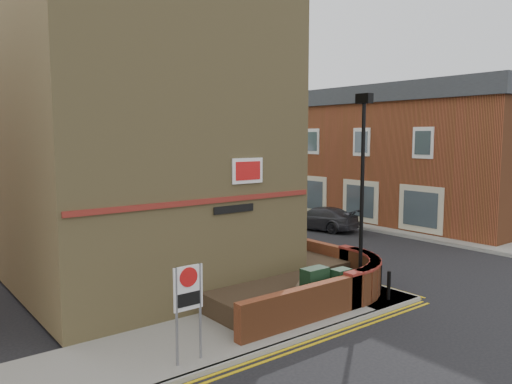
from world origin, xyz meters
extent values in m
plane|color=black|center=(0.00, 0.00, 0.00)|extent=(120.00, 120.00, 0.00)
cube|color=gray|center=(-3.50, 1.50, 0.06)|extent=(13.00, 3.00, 0.12)
cube|color=gray|center=(2.00, 16.00, 0.06)|extent=(2.00, 32.00, 0.12)
cube|color=gray|center=(13.00, 13.00, 0.06)|extent=(4.00, 40.00, 0.12)
cube|color=gray|center=(-3.50, 0.00, 0.06)|extent=(13.00, 0.15, 0.12)
cube|color=gray|center=(3.00, 16.00, 0.06)|extent=(0.15, 32.00, 0.12)
cube|color=gray|center=(11.00, 13.00, 0.06)|extent=(0.15, 40.00, 0.12)
cube|color=gold|center=(-3.50, -0.25, 0.01)|extent=(13.00, 0.28, 0.01)
cube|color=gold|center=(3.25, 16.00, 0.01)|extent=(0.28, 32.00, 0.01)
cube|color=#978350|center=(-3.00, 8.00, 5.62)|extent=(8.00, 10.00, 11.00)
cube|color=maroon|center=(-3.00, 2.97, 3.32)|extent=(7.80, 0.06, 0.15)
cube|color=white|center=(-1.50, 2.96, 4.12)|extent=(1.10, 0.05, 0.75)
cube|color=black|center=(-2.00, 2.96, 3.02)|extent=(1.40, 0.04, 0.22)
cylinder|color=black|center=(1.60, 1.20, 3.12)|extent=(0.12, 0.12, 6.00)
cylinder|color=black|center=(1.60, 1.20, 0.52)|extent=(0.20, 0.20, 0.80)
cube|color=black|center=(1.60, 1.20, 6.27)|extent=(0.25, 0.50, 0.30)
cube|color=black|center=(-0.30, 1.30, 0.72)|extent=(0.80, 0.45, 1.20)
cube|color=black|center=(0.50, 1.00, 0.67)|extent=(0.55, 0.40, 1.10)
cylinder|color=black|center=(2.00, 0.40, 0.57)|extent=(0.11, 0.11, 0.90)
cylinder|color=black|center=(2.60, 1.20, 0.57)|extent=(0.11, 0.11, 0.90)
cylinder|color=slate|center=(-5.30, 0.50, 1.22)|extent=(0.06, 0.06, 2.20)
cylinder|color=slate|center=(-4.70, 0.50, 1.22)|extent=(0.06, 0.06, 2.20)
cube|color=white|center=(-5.00, 0.50, 1.82)|extent=(0.72, 0.04, 1.00)
cylinder|color=red|center=(-5.00, 0.47, 2.07)|extent=(0.44, 0.02, 0.44)
cube|color=brown|center=(14.50, 17.00, 3.50)|extent=(5.00, 30.00, 7.00)
cube|color=#272A2E|center=(14.50, 17.00, 7.50)|extent=(5.40, 30.40, 1.00)
cube|color=beige|center=(14.50, 38.00, 3.50)|extent=(5.00, 12.00, 7.00)
cube|color=#272A2E|center=(14.50, 38.00, 7.50)|extent=(5.40, 12.40, 1.00)
cylinder|color=#382B1E|center=(2.00, 14.00, 2.40)|extent=(0.24, 0.24, 4.55)
sphere|color=#1B511D|center=(2.00, 14.00, 5.00)|extent=(3.64, 3.64, 3.64)
sphere|color=#1B511D|center=(2.40, 13.70, 4.15)|extent=(2.60, 2.60, 2.60)
sphere|color=#1B511D|center=(1.70, 14.40, 4.54)|extent=(2.86, 2.86, 2.86)
cylinder|color=#382B1E|center=(2.00, 22.00, 2.64)|extent=(0.24, 0.24, 5.04)
sphere|color=#1B511D|center=(2.00, 22.00, 5.52)|extent=(4.03, 4.03, 4.03)
sphere|color=#1B511D|center=(2.40, 21.70, 4.58)|extent=(2.88, 2.88, 2.88)
sphere|color=#1B511D|center=(1.70, 22.40, 5.02)|extent=(3.17, 3.17, 3.17)
cylinder|color=#382B1E|center=(2.00, 30.00, 2.50)|extent=(0.24, 0.24, 4.76)
sphere|color=#1B511D|center=(2.00, 30.00, 5.22)|extent=(3.81, 3.81, 3.81)
sphere|color=#1B511D|center=(2.40, 29.70, 4.34)|extent=(2.72, 2.72, 2.72)
sphere|color=#1B511D|center=(1.70, 30.40, 4.74)|extent=(2.99, 2.99, 2.99)
cylinder|color=black|center=(2.40, 25.00, 1.72)|extent=(0.10, 0.10, 3.20)
imported|color=black|center=(2.40, 25.00, 3.82)|extent=(0.20, 0.16, 1.00)
imported|color=#B8BCC0|center=(3.91, 9.47, 0.67)|extent=(2.57, 4.33, 1.35)
imported|color=#942F10|center=(4.47, 18.47, 0.73)|extent=(3.39, 5.64, 1.47)
imported|color=#303036|center=(9.11, 10.42, 0.63)|extent=(2.77, 4.66, 1.26)
imported|color=#9E9FA6|center=(9.42, 15.46, 0.67)|extent=(2.69, 4.25, 1.35)
camera|label=1|loc=(-10.39, -8.82, 5.15)|focal=35.00mm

